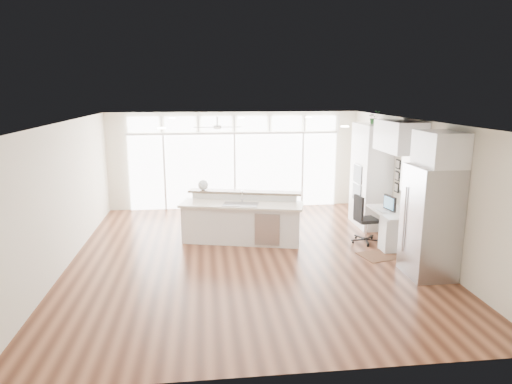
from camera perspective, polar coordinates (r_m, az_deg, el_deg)
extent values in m
cube|color=#4A2516|center=(9.35, -0.89, -8.00)|extent=(7.00, 8.00, 0.02)
cube|color=silver|center=(8.77, -0.95, 8.81)|extent=(7.00, 8.00, 0.02)
cube|color=silver|center=(12.89, -2.72, 3.97)|extent=(7.00, 0.04, 2.70)
cube|color=silver|center=(5.17, 3.63, -9.38)|extent=(7.00, 0.04, 2.70)
cube|color=silver|center=(9.30, -22.91, -0.39)|extent=(0.04, 8.00, 2.70)
cube|color=silver|center=(9.94, 19.59, 0.66)|extent=(0.04, 8.00, 2.70)
cube|color=white|center=(12.88, -2.69, 2.61)|extent=(5.80, 0.06, 2.08)
cube|color=white|center=(12.71, -2.75, 8.53)|extent=(5.90, 0.06, 0.40)
cube|color=white|center=(10.15, 18.74, 2.11)|extent=(0.04, 0.85, 0.85)
cube|color=silver|center=(11.54, -4.86, 8.58)|extent=(1.16, 1.16, 0.32)
cube|color=white|center=(8.97, -1.08, 8.76)|extent=(3.40, 3.00, 0.02)
cube|color=white|center=(11.44, 14.14, 2.00)|extent=(0.64, 1.20, 2.50)
cube|color=white|center=(10.28, 16.61, -4.33)|extent=(0.72, 1.30, 0.76)
cube|color=white|center=(9.92, 17.54, 6.64)|extent=(0.64, 1.30, 0.64)
cube|color=#A1A2A6|center=(8.68, 20.99, -3.50)|extent=(0.76, 0.90, 2.00)
cube|color=white|center=(8.46, 22.05, 5.02)|extent=(0.64, 0.90, 0.60)
cube|color=black|center=(10.73, 17.28, 1.93)|extent=(0.06, 0.22, 0.80)
cube|color=white|center=(10.02, -1.81, -3.34)|extent=(2.83, 1.63, 1.06)
cube|color=#351C10|center=(9.69, 15.44, -7.63)|extent=(0.98, 0.81, 0.01)
cube|color=black|center=(10.25, 13.68, -3.35)|extent=(0.61, 0.57, 1.05)
sphere|color=silver|center=(10.44, -6.63, 0.88)|extent=(0.31, 0.31, 0.24)
cube|color=black|center=(10.11, 16.39, -1.33)|extent=(0.14, 0.43, 0.35)
cube|color=silver|center=(10.08, 15.44, -2.29)|extent=(0.15, 0.35, 0.02)
imported|color=#255625|center=(11.28, 14.52, 8.85)|extent=(0.28, 0.31, 0.24)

